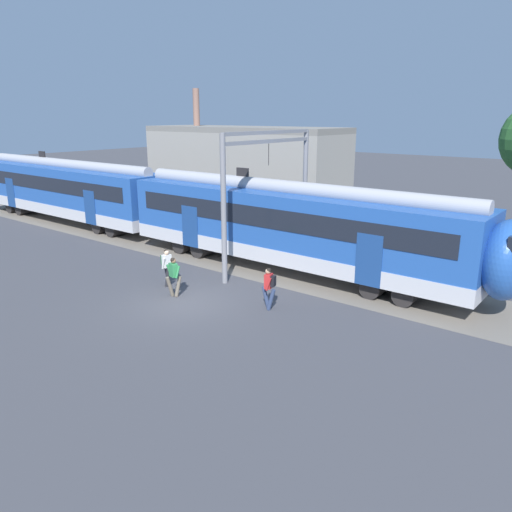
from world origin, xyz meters
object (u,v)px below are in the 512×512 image
at_px(commuter_train, 165,205).
at_px(pedestrian_red, 269,285).
at_px(pedestrian_white, 167,264).
at_px(pedestrian_green, 174,274).

xyz_separation_m(commuter_train, pedestrian_red, (10.84, -4.49, -1.26)).
bearing_deg(pedestrian_white, pedestrian_green, -30.58).
distance_m(pedestrian_green, pedestrian_red, 4.12).
bearing_deg(pedestrian_white, pedestrian_red, 6.30).
height_order(commuter_train, pedestrian_green, commuter_train).
distance_m(pedestrian_white, pedestrian_green, 1.42).
bearing_deg(commuter_train, pedestrian_green, -39.88).
distance_m(pedestrian_white, pedestrian_red, 5.17).
bearing_deg(pedestrian_green, pedestrian_white, 149.42).
xyz_separation_m(commuter_train, pedestrian_green, (6.92, -5.79, -1.29)).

